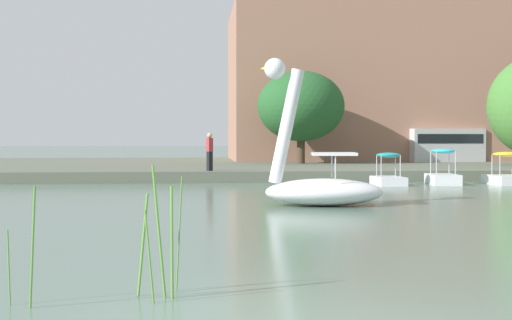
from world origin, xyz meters
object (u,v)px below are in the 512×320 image
swan_boat (319,179)px  tree_broadleaf_right (301,106)px  pedal_boat_teal (388,176)px  person_on_path (210,151)px  pedal_boat_cyan (443,173)px  parked_van (444,144)px  pedal_boat_yellow (506,175)px

swan_boat → tree_broadleaf_right: (3.15, 23.11, 2.95)m
pedal_boat_teal → tree_broadleaf_right: size_ratio=0.32×
person_on_path → pedal_boat_cyan: bearing=-17.3°
pedal_boat_cyan → tree_broadleaf_right: (-3.69, 13.18, 3.22)m
pedal_boat_teal → swan_boat: bearing=-115.1°
swan_boat → tree_broadleaf_right: bearing=82.2°
pedal_boat_cyan → parked_van: parked_van is taller
pedal_boat_yellow → tree_broadleaf_right: (-6.29, 13.29, 3.30)m
swan_boat → parked_van: swan_boat is taller
pedal_boat_cyan → pedal_boat_yellow: pedal_boat_cyan is taller
pedal_boat_teal → tree_broadleaf_right: (-1.38, 13.44, 3.30)m
person_on_path → parked_van: (14.77, 13.25, 0.22)m
swan_boat → pedal_boat_teal: 10.69m
pedal_boat_teal → tree_broadleaf_right: tree_broadleaf_right is taller
pedal_boat_cyan → person_on_path: size_ratio=1.34×
tree_broadleaf_right → parked_van: size_ratio=1.34×
pedal_boat_teal → tree_broadleaf_right: bearing=95.9°
swan_boat → pedal_boat_teal: (4.53, 9.67, -0.35)m
parked_van → swan_boat: bearing=-115.4°
swan_boat → parked_van: (12.37, 26.08, 0.83)m
pedal_boat_yellow → person_on_path: (-11.84, 3.00, 0.96)m
pedal_boat_teal → pedal_boat_yellow: pedal_boat_yellow is taller
pedal_boat_cyan → swan_boat: bearing=-124.6°
tree_broadleaf_right → person_on_path: tree_broadleaf_right is taller
pedal_boat_teal → parked_van: parked_van is taller
pedal_boat_yellow → swan_boat: bearing=-133.9°
pedal_boat_cyan → tree_broadleaf_right: bearing=105.7°
parked_van → pedal_boat_teal: bearing=-115.5°
tree_broadleaf_right → person_on_path: bearing=-118.3°
pedal_boat_teal → person_on_path: 7.68m
swan_boat → pedal_boat_cyan: (6.85, 9.94, -0.27)m
pedal_boat_teal → pedal_boat_cyan: bearing=6.6°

